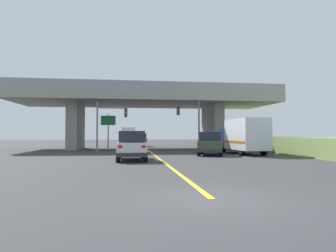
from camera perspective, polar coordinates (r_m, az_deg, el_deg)
ground at (r=38.44m, az=-4.19°, el=-4.35°), size 160.00×160.00×0.00m
overpass_bridge at (r=38.60m, az=-4.17°, el=4.13°), size 32.15×10.84×7.79m
lane_divider_stripe at (r=21.83m, az=-1.58°, el=-6.33°), size 0.20×27.31×0.01m
suv_lead at (r=21.00m, az=-6.96°, el=-3.74°), size 2.00×4.62×2.02m
suv_crossing at (r=26.43m, az=8.17°, el=-3.32°), size 3.37×5.03×2.02m
box_truck at (r=28.40m, az=14.17°, el=-1.85°), size 2.33×7.31×3.19m
sedan_oncoming at (r=46.08m, az=-5.32°, el=-2.66°), size 1.97×4.34×2.02m
traffic_signal_nearside at (r=33.12m, az=4.54°, el=1.37°), size 2.59×0.36×5.70m
traffic_signal_farside at (r=31.88m, az=-11.36°, el=1.15°), size 3.20×0.36×5.18m
highway_sign at (r=36.29m, az=-11.33°, el=0.46°), size 1.75×0.17×4.24m
semi_truck_distant at (r=56.04m, az=-7.56°, el=-1.85°), size 2.33×7.13×3.11m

